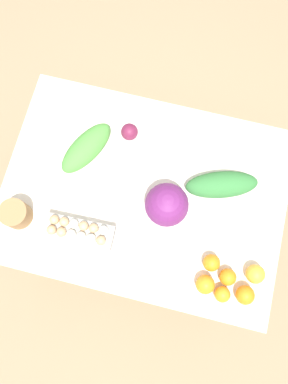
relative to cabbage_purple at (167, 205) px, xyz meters
name	(u,v)px	position (x,y,z in m)	size (l,w,h in m)	color
ground_plane	(144,220)	(0.11, -0.05, -0.82)	(8.00, 8.00, 0.00)	#937A5B
dining_table	(144,198)	(0.11, -0.05, -0.19)	(1.22, 0.88, 0.73)	silver
cabbage_purple	(167,205)	(0.00, 0.00, 0.00)	(0.18, 0.18, 0.18)	#6B2366
egg_carton	(79,231)	(0.33, 0.18, -0.05)	(0.29, 0.10, 0.09)	#A8A8A3
paper_bag	(16,214)	(0.60, 0.18, -0.04)	(0.12, 0.12, 0.10)	#997047
greens_bunch_scallion	(222,185)	(-0.21, -0.15, -0.04)	(0.31, 0.11, 0.10)	#337538
greens_bunch_chard	(86,148)	(0.39, -0.17, -0.04)	(0.28, 0.12, 0.09)	#4C933D
beet_root	(129,132)	(0.23, -0.29, -0.05)	(0.08, 0.08, 0.08)	maroon
orange_0	(222,294)	(-0.30, 0.29, -0.06)	(0.06, 0.06, 0.06)	orange
orange_1	(255,274)	(-0.41, 0.18, -0.05)	(0.08, 0.08, 0.08)	#F9A833
orange_2	(228,277)	(-0.30, 0.22, -0.06)	(0.07, 0.07, 0.07)	orange
orange_3	(205,284)	(-0.22, 0.27, -0.05)	(0.08, 0.08, 0.08)	orange
orange_4	(245,295)	(-0.38, 0.27, -0.05)	(0.08, 0.08, 0.08)	orange
orange_5	(211,263)	(-0.23, 0.18, -0.05)	(0.07, 0.07, 0.07)	orange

